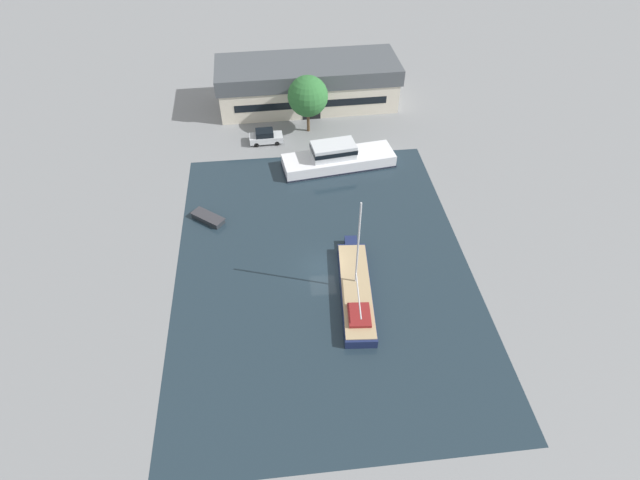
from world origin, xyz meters
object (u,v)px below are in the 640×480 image
Objects in this scene: warehouse_building at (308,83)px; sailboat_moored at (356,290)px; motor_cruiser at (337,158)px; parked_car at (266,137)px; small_dinghy at (208,218)px; quay_tree_near_building at (308,96)px.

sailboat_moored is at bearing -89.58° from warehouse_building.
motor_cruiser is at bearing 91.79° from sailboat_moored.
sailboat_moored reaches higher than parked_car.
motor_cruiser is (2.09, -15.35, -1.91)m from warehouse_building.
sailboat_moored is 18.03m from small_dinghy.
parked_car is (-5.57, -2.21, -4.03)m from quay_tree_near_building.
parked_car is at bearing -158.36° from quay_tree_near_building.
quay_tree_near_building is at bearing 109.63° from parked_car.
warehouse_building reaches higher than parked_car.
parked_car is (-6.15, -9.37, -2.17)m from warehouse_building.
warehouse_building is at bearing 96.39° from sailboat_moored.
small_dinghy is at bearing -26.60° from parked_car.
sailboat_moored is (1.16, -35.13, -2.47)m from warehouse_building.
sailboat_moored reaches higher than quay_tree_near_building.
parked_car is 0.31× the size of motor_cruiser.
warehouse_building is 1.95× the size of sailboat_moored.
sailboat_moored is (7.31, -25.76, -0.30)m from parked_car.
quay_tree_near_building is 9.40m from motor_cruiser.
warehouse_building is 35.23m from sailboat_moored.
sailboat_moored is at bearing 13.84° from parked_car.
sailboat_moored is at bearing -86.45° from quay_tree_near_building.
motor_cruiser is (0.94, 19.78, 0.56)m from sailboat_moored.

